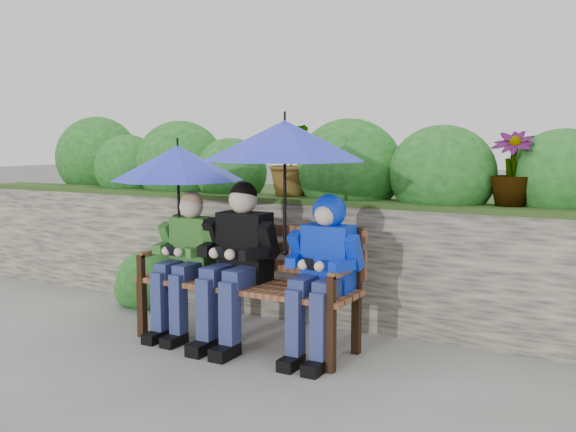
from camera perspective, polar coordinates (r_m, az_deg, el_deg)
The scene contains 8 objects.
ground at distance 4.89m, azimuth -0.58°, elevation -11.24°, with size 60.00×60.00×0.00m, color slate.
garden_backdrop at distance 6.21m, azimuth 5.70°, elevation -1.54°, with size 8.00×2.88×1.82m.
park_bench at distance 4.81m, azimuth -3.38°, elevation -5.22°, with size 1.72×0.50×0.91m.
boy_left at distance 5.02m, azimuth -9.07°, elevation -3.48°, with size 0.50×0.57×1.12m.
boy_middle at distance 4.73m, azimuth -4.57°, elevation -3.58°, with size 0.57×0.65×1.21m.
boy_right at distance 4.41m, azimuth 3.12°, elevation -4.13°, with size 0.51×0.62×1.14m.
umbrella_left at distance 5.07m, azimuth -9.76°, elevation 4.65°, with size 1.04×1.04×0.84m.
umbrella_right at distance 4.44m, azimuth -0.29°, elevation 6.71°, with size 1.17×1.17×1.00m.
Camera 1 is at (2.29, -4.05, 1.51)m, focal length 40.00 mm.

